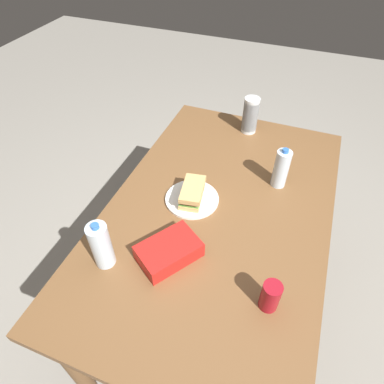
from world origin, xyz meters
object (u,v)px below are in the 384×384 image
object	(u,v)px
chip_bag	(169,251)
soda_can_red	(270,296)
plastic_cup_stack	(250,115)
water_bottle_spare	(101,245)
paper_plate	(192,199)
sandwich	(192,192)
water_bottle_tall	(281,169)
dining_table	(217,223)

from	to	relation	value
chip_bag	soda_can_red	bearing A→B (deg)	-64.71
plastic_cup_stack	water_bottle_spare	distance (m)	1.09
paper_plate	soda_can_red	distance (m)	0.57
soda_can_red	sandwich	bearing A→B (deg)	-131.56
paper_plate	water_bottle_spare	world-z (taller)	water_bottle_spare
water_bottle_tall	water_bottle_spare	size ratio (longest dim) A/B	0.95
sandwich	plastic_cup_stack	xyz separation A→B (m)	(-0.63, 0.10, 0.05)
dining_table	chip_bag	distance (m)	0.35
sandwich	dining_table	bearing A→B (deg)	85.97
chip_bag	water_bottle_tall	bearing A→B (deg)	4.58
paper_plate	water_bottle_spare	xyz separation A→B (m)	(0.42, -0.19, 0.10)
chip_bag	water_bottle_tall	xyz separation A→B (m)	(-0.56, 0.31, 0.06)
chip_bag	water_bottle_spare	distance (m)	0.25
paper_plate	sandwich	bearing A→B (deg)	36.28
paper_plate	chip_bag	xyz separation A→B (m)	(0.32, 0.03, 0.03)
paper_plate	water_bottle_tall	xyz separation A→B (m)	(-0.24, 0.34, 0.09)
sandwich	water_bottle_tall	distance (m)	0.42
sandwich	plastic_cup_stack	bearing A→B (deg)	170.88
paper_plate	plastic_cup_stack	xyz separation A→B (m)	(-0.62, 0.10, 0.10)
water_bottle_tall	soda_can_red	bearing A→B (deg)	7.51
chip_bag	water_bottle_tall	distance (m)	0.64
dining_table	soda_can_red	size ratio (longest dim) A/B	12.67
soda_can_red	water_bottle_spare	world-z (taller)	water_bottle_spare
paper_plate	chip_bag	size ratio (longest dim) A/B	1.05
plastic_cup_stack	water_bottle_spare	xyz separation A→B (m)	(1.05, -0.29, 0.00)
soda_can_red	water_bottle_tall	bearing A→B (deg)	-172.49
soda_can_red	plastic_cup_stack	bearing A→B (deg)	-162.28
paper_plate	dining_table	bearing A→B (deg)	84.57
dining_table	plastic_cup_stack	distance (m)	0.67
dining_table	chip_bag	world-z (taller)	chip_bag
soda_can_red	chip_bag	bearing A→B (deg)	-98.67
water_bottle_spare	dining_table	bearing A→B (deg)	141.99
chip_bag	water_bottle_spare	xyz separation A→B (m)	(0.11, -0.22, 0.07)
paper_plate	plastic_cup_stack	distance (m)	0.64
soda_can_red	chip_bag	distance (m)	0.40
water_bottle_tall	sandwich	bearing A→B (deg)	-53.98
plastic_cup_stack	paper_plate	bearing A→B (deg)	-9.39
soda_can_red	chip_bag	world-z (taller)	soda_can_red
dining_table	water_bottle_spare	size ratio (longest dim) A/B	7.11
water_bottle_spare	paper_plate	bearing A→B (deg)	155.77
dining_table	water_bottle_tall	size ratio (longest dim) A/B	7.51
chip_bag	dining_table	bearing A→B (deg)	15.10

